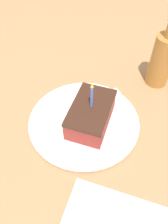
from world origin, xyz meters
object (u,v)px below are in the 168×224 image
cake_slice (91,114)px  fork (94,100)px  plate (84,121)px  bottle (163,59)px

cake_slice → fork: 0.08m
plate → cake_slice: size_ratio=1.96×
cake_slice → fork: size_ratio=0.99×
fork → bottle: size_ratio=0.71×
plate → fork: fork is taller
cake_slice → bottle: size_ratio=0.70×
cake_slice → bottle: bottle is taller
plate → bottle: (-0.15, -0.22, 0.07)m
fork → bottle: 0.22m
plate → bottle: bottle is taller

